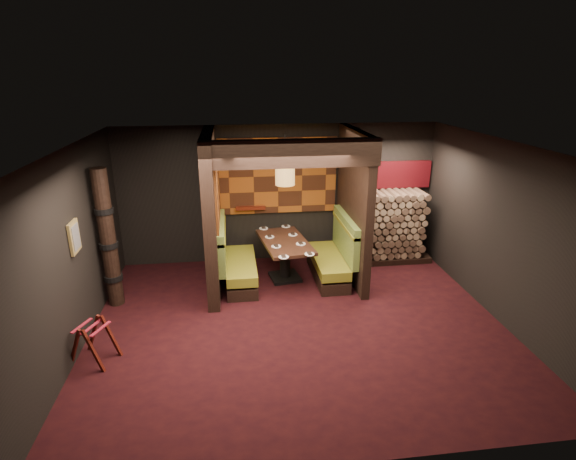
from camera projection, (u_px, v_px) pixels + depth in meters
The scene contains 23 objects.
floor at pixel (298, 325), 7.21m from camera, with size 6.50×5.50×0.02m, color black.
ceiling at pixel (300, 146), 6.24m from camera, with size 6.50×5.50×0.02m, color black.
wall_back at pixel (279, 194), 9.30m from camera, with size 6.50×0.02×2.85m, color black.
wall_front at pixel (344, 349), 4.15m from camera, with size 6.50×0.02×2.85m, color black.
wall_left at pixel (71, 253), 6.33m from camera, with size 0.02×5.50×2.85m, color black.
wall_right at pixel (502, 232), 7.12m from camera, with size 0.02×5.50×2.85m, color black.
partition_left at pixel (212, 212), 8.11m from camera, with size 0.20×2.20×2.85m, color black.
partition_right at pixel (353, 206), 8.47m from camera, with size 0.15×2.10×2.85m, color black.
header_beam at pixel (291, 154), 6.97m from camera, with size 2.85×0.18×0.44m, color black.
tapa_back_panel at pixel (278, 176), 9.12m from camera, with size 2.40×0.06×1.55m, color #924816.
tapa_side_panel at pixel (217, 187), 8.14m from camera, with size 0.04×1.85×1.45m, color #924816.
lacquer_shelf at pixel (251, 208), 9.21m from camera, with size 0.60×0.12×0.07m, color #55190C.
booth_bench_left at pixel (235, 263), 8.50m from camera, with size 0.68×1.60×1.14m.
booth_bench_right at pixel (333, 258), 8.73m from camera, with size 0.68×1.60×1.14m.
dining_table at pixel (285, 252), 8.61m from camera, with size 1.03×1.61×0.79m.
place_settings at pixel (285, 240), 8.52m from camera, with size 0.87×1.78×0.03m.
pendant_lamp at pixel (285, 172), 8.03m from camera, with size 0.35×0.35×0.95m.
framed_picture at pixel (74, 237), 6.37m from camera, with size 0.05×0.36×0.46m.
luggage_rack at pixel (93, 340), 6.22m from camera, with size 0.72×0.62×0.65m.
totem_column at pixel (108, 240), 7.47m from camera, with size 0.31×0.31×2.40m.
firewood_stack at pixel (389, 226), 9.43m from camera, with size 1.73×0.70×1.50m.
mosaic_header at pixel (388, 175), 9.39m from camera, with size 1.83×0.10×0.56m, color maroon.
bay_front_post at pixel (354, 202), 8.73m from camera, with size 0.08×0.08×2.85m, color black.
Camera 1 is at (-0.97, -6.20, 3.87)m, focal length 28.00 mm.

